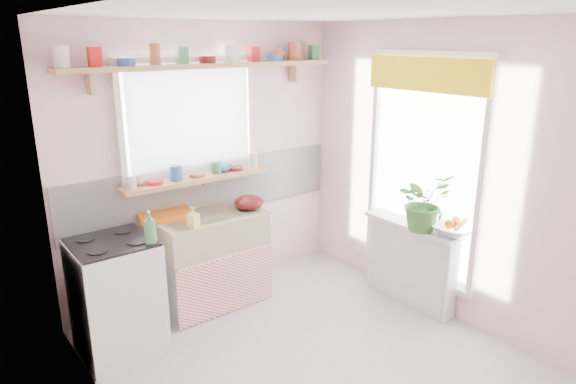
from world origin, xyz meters
TOP-DOWN VIEW (x-y plane):
  - room at (0.66, 0.86)m, footprint 3.20×3.20m
  - sink_unit at (-0.15, 1.29)m, footprint 0.95×0.65m
  - cooker at (-1.10, 1.05)m, footprint 0.58×0.58m
  - radiator_ledge at (1.30, 0.20)m, footprint 0.22×0.95m
  - windowsill at (-0.15, 1.48)m, footprint 1.40×0.22m
  - pine_shelf at (0.00, 1.47)m, footprint 2.52×0.24m
  - shelf_crockery at (-0.00, 1.47)m, footprint 2.47×0.11m
  - sill_crockery at (-0.17, 1.48)m, footprint 1.35×0.11m
  - dish_tray at (-0.48, 1.48)m, footprint 0.51×0.43m
  - colander at (0.22, 1.22)m, footprint 0.29×0.29m
  - jade_plant at (1.21, 0.05)m, footprint 0.49×0.44m
  - fruit_bowl at (1.32, -0.20)m, footprint 0.38×0.38m
  - herb_pot at (1.33, -0.03)m, footprint 0.12×0.11m
  - soap_bottle_sink at (-0.40, 1.10)m, footprint 0.10×0.10m
  - sill_cup at (-0.65, 1.54)m, footprint 0.13×0.13m
  - sill_bowl at (0.12, 1.51)m, footprint 0.21×0.21m
  - shelf_vase at (0.80, 1.53)m, footprint 0.17×0.17m
  - cooker_bottle at (-0.88, 0.83)m, footprint 0.12×0.12m
  - fruit at (1.33, -0.19)m, footprint 0.20×0.14m

SIDE VIEW (x-z plane):
  - radiator_ledge at x=1.30m, z-range 0.01..0.78m
  - sink_unit at x=-0.15m, z-range -0.13..0.99m
  - cooker at x=-1.10m, z-range 0.00..0.92m
  - fruit_bowl at x=1.32m, z-range 0.78..0.86m
  - dish_tray at x=-0.48m, z-range 0.85..0.89m
  - herb_pot at x=1.33m, z-range 0.78..0.98m
  - fruit at x=1.33m, z-range 0.83..0.93m
  - colander at x=0.22m, z-range 0.85..0.97m
  - soap_bottle_sink at x=-0.40m, z-range 0.85..1.03m
  - jade_plant at x=1.21m, z-range 0.78..1.28m
  - cooker_bottle at x=-0.88m, z-range 0.92..1.16m
  - windowsill at x=-0.15m, z-range 1.12..1.16m
  - sill_bowl at x=0.12m, z-range 1.16..1.22m
  - sill_cup at x=-0.65m, z-range 1.16..1.25m
  - sill_crockery at x=-0.17m, z-range 1.16..1.28m
  - room at x=0.66m, z-range -0.23..2.97m
  - pine_shelf at x=0.00m, z-range 2.10..2.14m
  - shelf_crockery at x=0.00m, z-range 2.14..2.26m
  - shelf_vase at x=0.80m, z-range 2.14..2.28m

